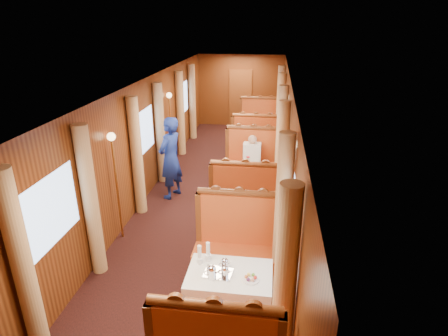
% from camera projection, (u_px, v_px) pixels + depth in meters
% --- Properties ---
extents(floor, '(3.00, 12.00, 0.01)m').
position_uv_depth(floor, '(214.00, 198.00, 8.20)').
color(floor, black).
rests_on(floor, ground).
extents(ceiling, '(3.00, 12.00, 0.01)m').
position_uv_depth(ceiling, '(213.00, 83.00, 7.26)').
color(ceiling, silver).
rests_on(ceiling, wall_left).
extents(wall_far, '(3.00, 0.01, 2.50)m').
position_uv_depth(wall_far, '(241.00, 91.00, 13.24)').
color(wall_far, brown).
rests_on(wall_far, floor).
extents(wall_left, '(0.01, 12.00, 2.50)m').
position_uv_depth(wall_left, '(144.00, 141.00, 7.91)').
color(wall_left, brown).
rests_on(wall_left, floor).
extents(wall_right, '(0.01, 12.00, 2.50)m').
position_uv_depth(wall_right, '(287.00, 147.00, 7.54)').
color(wall_right, brown).
rests_on(wall_right, floor).
extents(doorway_far, '(0.80, 0.04, 2.00)m').
position_uv_depth(doorway_far, '(240.00, 98.00, 13.31)').
color(doorway_far, brown).
rests_on(doorway_far, floor).
extents(table_near, '(1.05, 0.72, 0.75)m').
position_uv_depth(table_near, '(229.00, 297.00, 4.75)').
color(table_near, white).
rests_on(table_near, floor).
extents(banquette_near_aft, '(1.30, 0.55, 1.34)m').
position_uv_depth(banquette_near_aft, '(237.00, 249.00, 5.66)').
color(banquette_near_aft, '#B02913').
rests_on(banquette_near_aft, floor).
extents(table_mid, '(1.05, 0.72, 0.75)m').
position_uv_depth(table_mid, '(249.00, 184.00, 7.96)').
color(table_mid, white).
rests_on(table_mid, floor).
extents(banquette_mid_fwd, '(1.30, 0.55, 1.34)m').
position_uv_depth(banquette_mid_fwd, '(245.00, 204.00, 7.01)').
color(banquette_mid_fwd, '#B02913').
rests_on(banquette_mid_fwd, floor).
extents(banquette_mid_aft, '(1.30, 0.55, 1.34)m').
position_uv_depth(banquette_mid_aft, '(252.00, 165.00, 8.88)').
color(banquette_mid_aft, '#B02913').
rests_on(banquette_mid_aft, floor).
extents(table_far, '(1.05, 0.72, 0.75)m').
position_uv_depth(table_far, '(257.00, 136.00, 11.18)').
color(table_far, white).
rests_on(table_far, floor).
extents(banquette_far_fwd, '(1.30, 0.55, 1.34)m').
position_uv_depth(banquette_far_fwd, '(256.00, 145.00, 10.23)').
color(banquette_far_fwd, '#B02913').
rests_on(banquette_far_fwd, floor).
extents(banquette_far_aft, '(1.30, 0.55, 1.34)m').
position_uv_depth(banquette_far_aft, '(259.00, 126.00, 12.09)').
color(banquette_far_aft, '#B02913').
rests_on(banquette_far_aft, floor).
extents(tea_tray, '(0.37, 0.30, 0.01)m').
position_uv_depth(tea_tray, '(218.00, 273.00, 4.60)').
color(tea_tray, silver).
rests_on(tea_tray, table_near).
extents(teapot_left, '(0.20, 0.17, 0.14)m').
position_uv_depth(teapot_left, '(212.00, 274.00, 4.48)').
color(teapot_left, silver).
rests_on(teapot_left, tea_tray).
extents(teapot_right, '(0.16, 0.12, 0.12)m').
position_uv_depth(teapot_right, '(225.00, 273.00, 4.51)').
color(teapot_right, silver).
rests_on(teapot_right, tea_tray).
extents(teapot_back, '(0.17, 0.16, 0.12)m').
position_uv_depth(teapot_back, '(225.00, 265.00, 4.66)').
color(teapot_back, silver).
rests_on(teapot_back, tea_tray).
extents(fruit_plate, '(0.22, 0.22, 0.05)m').
position_uv_depth(fruit_plate, '(251.00, 278.00, 4.49)').
color(fruit_plate, white).
rests_on(fruit_plate, table_near).
extents(cup_inboard, '(0.08, 0.08, 0.26)m').
position_uv_depth(cup_inboard, '(200.00, 256.00, 4.75)').
color(cup_inboard, white).
rests_on(cup_inboard, table_near).
extents(cup_outboard, '(0.08, 0.08, 0.26)m').
position_uv_depth(cup_outboard, '(208.00, 253.00, 4.81)').
color(cup_outboard, white).
rests_on(cup_outboard, table_near).
extents(rose_vase_mid, '(0.06, 0.06, 0.36)m').
position_uv_depth(rose_vase_mid, '(248.00, 159.00, 7.79)').
color(rose_vase_mid, silver).
rests_on(rose_vase_mid, table_mid).
extents(rose_vase_far, '(0.06, 0.06, 0.36)m').
position_uv_depth(rose_vase_far, '(259.00, 118.00, 10.94)').
color(rose_vase_far, silver).
rests_on(rose_vase_far, table_far).
extents(window_left_near, '(0.01, 1.20, 0.90)m').
position_uv_depth(window_left_near, '(51.00, 211.00, 4.62)').
color(window_left_near, '#8FADD5').
rests_on(window_left_near, wall_left).
extents(curtain_left_near_a, '(0.22, 0.22, 2.35)m').
position_uv_depth(curtain_left_near_a, '(23.00, 270.00, 3.99)').
color(curtain_left_near_a, tan).
rests_on(curtain_left_near_a, floor).
extents(curtain_left_near_b, '(0.22, 0.22, 2.35)m').
position_uv_depth(curtain_left_near_b, '(91.00, 203.00, 5.43)').
color(curtain_left_near_b, tan).
rests_on(curtain_left_near_b, floor).
extents(window_right_near, '(0.01, 1.20, 0.90)m').
position_uv_depth(window_right_near, '(294.00, 228.00, 4.25)').
color(window_right_near, '#8FADD5').
rests_on(window_right_near, wall_right).
extents(curtain_right_near_a, '(0.22, 0.22, 2.35)m').
position_uv_depth(curtain_right_near_a, '(284.00, 293.00, 3.65)').
color(curtain_right_near_a, tan).
rests_on(curtain_right_near_a, floor).
extents(curtain_right_near_b, '(0.22, 0.22, 2.35)m').
position_uv_depth(curtain_right_near_b, '(282.00, 215.00, 5.09)').
color(curtain_right_near_b, tan).
rests_on(curtain_right_near_b, floor).
extents(window_left_mid, '(0.01, 1.20, 0.90)m').
position_uv_depth(window_left_mid, '(144.00, 132.00, 7.84)').
color(window_left_mid, '#8FADD5').
rests_on(window_left_mid, wall_left).
extents(curtain_left_mid_a, '(0.22, 0.22, 2.35)m').
position_uv_depth(curtain_left_mid_a, '(137.00, 157.00, 7.21)').
color(curtain_left_mid_a, tan).
rests_on(curtain_left_mid_a, floor).
extents(curtain_left_mid_b, '(0.22, 0.22, 2.35)m').
position_uv_depth(curtain_left_mid_b, '(160.00, 134.00, 8.64)').
color(curtain_left_mid_b, tan).
rests_on(curtain_left_mid_b, floor).
extents(window_right_mid, '(0.01, 1.20, 0.90)m').
position_uv_depth(window_right_mid, '(287.00, 137.00, 7.47)').
color(window_right_mid, '#8FADD5').
rests_on(window_right_mid, wall_right).
extents(curtain_right_mid_a, '(0.22, 0.22, 2.35)m').
position_uv_depth(curtain_right_mid_a, '(281.00, 164.00, 6.87)').
color(curtain_right_mid_a, tan).
rests_on(curtain_right_mid_a, floor).
extents(curtain_right_mid_b, '(0.22, 0.22, 2.35)m').
position_uv_depth(curtain_right_mid_b, '(281.00, 139.00, 8.30)').
color(curtain_right_mid_b, tan).
rests_on(curtain_right_mid_b, floor).
extents(window_left_far, '(0.01, 1.20, 0.90)m').
position_uv_depth(window_left_far, '(183.00, 98.00, 11.05)').
color(window_left_far, '#8FADD5').
rests_on(window_left_far, wall_left).
extents(curtain_left_far_a, '(0.22, 0.22, 2.35)m').
position_uv_depth(curtain_left_far_a, '(180.00, 114.00, 10.43)').
color(curtain_left_far_a, tan).
rests_on(curtain_left_far_a, floor).
extents(curtain_left_far_b, '(0.22, 0.22, 2.35)m').
position_uv_depth(curtain_left_far_b, '(192.00, 102.00, 11.86)').
color(curtain_left_far_b, tan).
rests_on(curtain_left_far_b, floor).
extents(window_right_far, '(0.01, 1.20, 0.90)m').
position_uv_depth(window_right_far, '(284.00, 101.00, 10.69)').
color(window_right_far, '#8FADD5').
rests_on(window_right_far, wall_right).
extents(curtain_right_far_a, '(0.22, 0.22, 2.35)m').
position_uv_depth(curtain_right_far_a, '(280.00, 117.00, 10.09)').
color(curtain_right_far_a, tan).
rests_on(curtain_right_far_a, floor).
extents(curtain_right_far_b, '(0.22, 0.22, 2.35)m').
position_uv_depth(curtain_right_far_b, '(280.00, 105.00, 11.52)').
color(curtain_right_far_b, tan).
rests_on(curtain_right_far_b, floor).
extents(sconce_left_fore, '(0.14, 0.14, 1.95)m').
position_uv_depth(sconce_left_fore, '(115.00, 165.00, 6.24)').
color(sconce_left_fore, '#BF8C3F').
rests_on(sconce_left_fore, floor).
extents(sconce_right_fore, '(0.14, 0.14, 1.95)m').
position_uv_depth(sconce_right_fore, '(284.00, 174.00, 5.90)').
color(sconce_right_fore, '#BF8C3F').
rests_on(sconce_right_fore, floor).
extents(sconce_left_aft, '(0.14, 0.14, 1.95)m').
position_uv_depth(sconce_left_aft, '(170.00, 115.00, 9.46)').
color(sconce_left_aft, '#BF8C3F').
rests_on(sconce_left_aft, floor).
extents(sconce_right_aft, '(0.14, 0.14, 1.95)m').
position_uv_depth(sconce_right_aft, '(282.00, 119.00, 9.11)').
color(sconce_right_aft, '#BF8C3F').
rests_on(sconce_right_aft, floor).
extents(steward, '(0.64, 0.76, 1.79)m').
position_uv_depth(steward, '(170.00, 158.00, 7.95)').
color(steward, navy).
rests_on(steward, floor).
extents(passenger, '(0.40, 0.44, 0.76)m').
position_uv_depth(passenger, '(252.00, 155.00, 8.56)').
color(passenger, beige).
rests_on(passenger, banquette_mid_aft).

